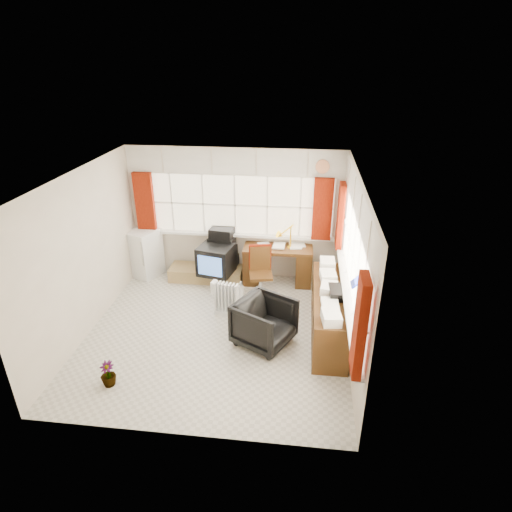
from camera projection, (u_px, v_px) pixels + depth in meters
The scene contains 20 objects.
ground at pixel (217, 333), 6.74m from camera, with size 4.00×4.00×0.00m, color beige.
room_walls at pixel (213, 246), 6.10m from camera, with size 4.00×4.00×4.00m.
window_back at pixel (235, 231), 8.08m from camera, with size 3.70×0.12×3.60m.
window_right at pixel (347, 288), 6.13m from camera, with size 0.12×3.70×3.60m.
curtains at pixel (281, 228), 6.85m from camera, with size 3.83×3.83×1.15m.
overhead_cabinets at pixel (287, 179), 6.55m from camera, with size 3.98×3.98×0.48m.
desk at pixel (278, 262), 8.09m from camera, with size 1.29×0.65×0.77m.
desk_lamp at pixel (291, 231), 7.75m from camera, with size 0.20×0.18×0.47m.
task_chair at pixel (260, 270), 7.57m from camera, with size 0.47×0.49×0.97m.
office_chair at pixel (264, 323), 6.37m from camera, with size 0.77×0.79×0.72m, color black.
radiator at pixel (227, 302), 7.11m from camera, with size 0.43×0.24×0.60m.
credenza at pixel (329, 312), 6.57m from camera, with size 0.50×2.00×0.85m.
file_tray at pixel (339, 292), 6.28m from camera, with size 0.29×0.38×0.13m, color black.
tv_bench at pixel (206, 273), 8.29m from camera, with size 1.40×0.50×0.25m, color #A18450.
crt_tv at pixel (216, 260), 7.92m from camera, with size 0.70×0.67×0.55m.
hifi_stack at pixel (222, 249), 8.17m from camera, with size 0.61×0.43×0.78m.
mini_fridge at pixel (144, 252), 8.34m from camera, with size 0.72×0.73×0.93m.
spray_bottle_a at pixel (241, 289), 7.66m from camera, with size 0.12×0.12×0.31m, color white.
spray_bottle_b at pixel (221, 291), 7.71m from camera, with size 0.09×0.09×0.20m, color #96E1CE.
flower_vase at pixel (108, 374), 5.62m from camera, with size 0.20×0.20×0.36m, color black.
Camera 1 is at (1.26, -5.45, 4.01)m, focal length 30.00 mm.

